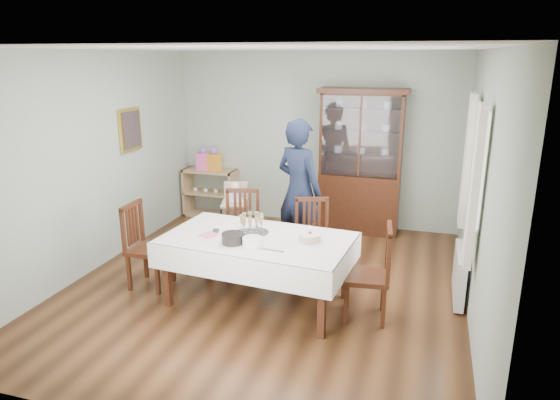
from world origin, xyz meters
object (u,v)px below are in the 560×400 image
at_px(chair_end_right, 367,291).
at_px(china_cabinet, 361,160).
at_px(sideboard, 211,193).
at_px(dining_table, 258,269).
at_px(champagne_tray, 252,228).
at_px(chair_far_right, 312,255).
at_px(birthday_cake, 310,238).
at_px(high_chair, 236,224).
at_px(chair_far_left, 242,246).
at_px(chair_end_left, 149,262).
at_px(gift_bag_orange, 214,160).
at_px(woman, 299,190).
at_px(gift_bag_pink, 203,160).

bearing_deg(chair_end_right, china_cabinet, -176.18).
xyz_separation_m(sideboard, chair_end_right, (2.99, -2.70, -0.10)).
bearing_deg(chair_end_right, dining_table, -96.59).
bearing_deg(chair_end_right, champagne_tray, -100.51).
xyz_separation_m(chair_far_right, birthday_cake, (0.16, -0.80, 0.52)).
height_order(sideboard, high_chair, high_chair).
relative_size(chair_far_left, chair_end_left, 1.00).
xyz_separation_m(chair_far_left, high_chair, (-0.29, 0.52, 0.09)).
relative_size(high_chair, champagne_tray, 2.74).
relative_size(sideboard, gift_bag_orange, 2.27).
bearing_deg(china_cabinet, dining_table, -104.84).
height_order(chair_far_right, woman, woman).
height_order(chair_far_right, gift_bag_pink, gift_bag_pink).
bearing_deg(woman, gift_bag_orange, -11.26).
xyz_separation_m(chair_far_right, champagne_tray, (-0.51, -0.72, 0.54)).
relative_size(china_cabinet, chair_far_right, 2.26).
bearing_deg(chair_end_left, chair_far_right, -66.83).
bearing_deg(champagne_tray, gift_bag_pink, 124.94).
xyz_separation_m(woman, gift_bag_orange, (-1.80, 1.32, 0.04)).
relative_size(birthday_cake, gift_bag_orange, 0.67).
xyz_separation_m(china_cabinet, chair_end_right, (0.49, -2.67, -0.82)).
relative_size(high_chair, birthday_cake, 3.76).
relative_size(china_cabinet, champagne_tray, 6.01).
distance_m(woman, gift_bag_pink, 2.40).
xyz_separation_m(high_chair, gift_bag_pink, (-1.11, 1.34, 0.58)).
distance_m(chair_end_right, gift_bag_orange, 4.00).
bearing_deg(woman, chair_end_left, 67.47).
bearing_deg(sideboard, birthday_cake, -48.54).
height_order(woman, high_chair, woman).
bearing_deg(dining_table, high_chair, 120.62).
bearing_deg(dining_table, chair_far_left, 121.34).
bearing_deg(champagne_tray, birthday_cake, -6.41).
xyz_separation_m(chair_far_left, champagne_tray, (0.41, -0.73, 0.53)).
xyz_separation_m(chair_end_right, high_chair, (-1.99, 1.34, 0.09)).
relative_size(woman, gift_bag_orange, 4.74).
bearing_deg(birthday_cake, gift_bag_orange, 130.54).
bearing_deg(sideboard, gift_bag_orange, -12.09).
height_order(chair_end_right, woman, woman).
bearing_deg(birthday_cake, high_chair, 135.91).
xyz_separation_m(birthday_cake, gift_bag_orange, (-2.27, 2.66, 0.17)).
distance_m(china_cabinet, woman, 1.46).
bearing_deg(birthday_cake, sideboard, 131.46).
bearing_deg(chair_far_left, birthday_cake, -52.84).
height_order(chair_far_left, high_chair, chair_far_left).
distance_m(china_cabinet, sideboard, 2.60).
distance_m(dining_table, chair_far_right, 0.92).
bearing_deg(chair_far_right, gift_bag_orange, 120.71).
xyz_separation_m(champagne_tray, gift_bag_pink, (-1.81, 2.58, 0.14)).
distance_m(sideboard, chair_end_right, 4.02).
distance_m(chair_far_right, gift_bag_orange, 2.90).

